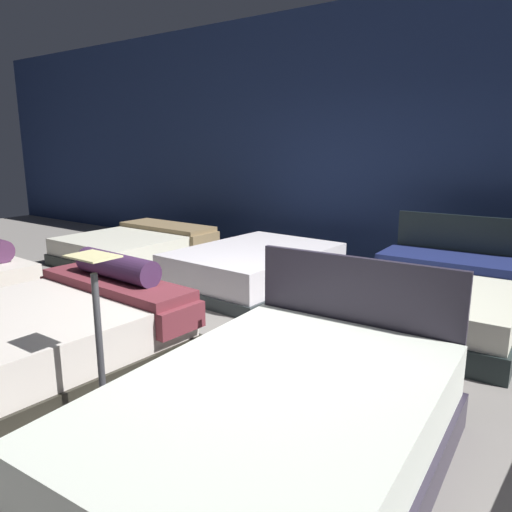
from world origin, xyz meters
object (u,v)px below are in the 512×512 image
bed_1 (41,334)px  price_sign (101,363)px  bed_4 (138,246)px  bed_6 (438,297)px  bed_5 (255,268)px  bed_2 (276,431)px

bed_1 → price_sign: price_sign is taller
bed_4 → bed_6: size_ratio=0.91×
bed_5 → bed_6: bearing=3.9°
bed_2 → bed_5: bed_2 is taller
bed_2 → price_sign: 1.13m
price_sign → bed_6: bearing=70.1°
bed_1 → bed_2: (2.20, -0.05, 0.02)m
bed_1 → price_sign: bearing=-10.5°
bed_1 → bed_4: (-2.16, 2.81, -0.05)m
bed_6 → bed_1: bearing=-130.9°
bed_1 → bed_5: 2.70m
bed_5 → bed_2: bearing=-49.9°
bed_5 → price_sign: size_ratio=1.93×
bed_2 → bed_5: size_ratio=1.08×
bed_4 → price_sign: size_ratio=1.84×
bed_1 → bed_5: (0.07, 2.70, -0.02)m
bed_5 → bed_1: bearing=-89.2°
bed_4 → price_sign: price_sign is taller
bed_2 → bed_4: bed_2 is taller
bed_1 → price_sign: size_ratio=1.97×
bed_4 → bed_5: size_ratio=0.95×
bed_2 → bed_5: (-2.13, 2.75, -0.04)m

